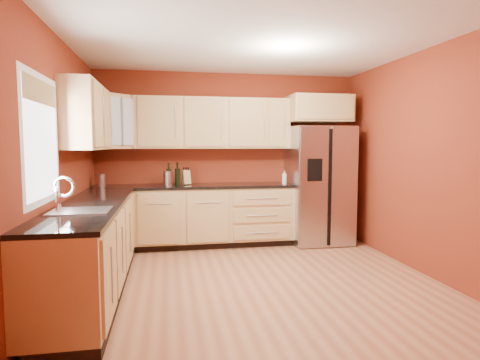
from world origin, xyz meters
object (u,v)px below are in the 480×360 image
object	(u,v)px
canister_left	(102,181)
knife_block	(186,177)
wine_bottle_a	(169,174)
refrigerator	(319,185)
soap_dispenser	(284,177)

from	to	relation	value
canister_left	knife_block	bearing A→B (deg)	6.30
wine_bottle_a	canister_left	bearing A→B (deg)	-173.51
knife_block	wine_bottle_a	bearing A→B (deg)	164.39
refrigerator	soap_dispenser	distance (m)	0.56
soap_dispenser	knife_block	bearing A→B (deg)	175.18
refrigerator	canister_left	bearing A→B (deg)	-179.89
refrigerator	knife_block	bearing A→B (deg)	176.50
wine_bottle_a	soap_dispenser	size ratio (longest dim) A/B	1.68
canister_left	soap_dispenser	bearing A→B (deg)	0.13
canister_left	wine_bottle_a	xyz separation A→B (m)	(0.92, 0.10, 0.07)
knife_block	soap_dispenser	xyz separation A→B (m)	(1.47, -0.12, -0.01)
refrigerator	canister_left	distance (m)	3.19
refrigerator	canister_left	size ratio (longest dim) A/B	9.99
refrigerator	soap_dispenser	xyz separation A→B (m)	(-0.55, -0.00, 0.13)
wine_bottle_a	knife_block	world-z (taller)	wine_bottle_a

